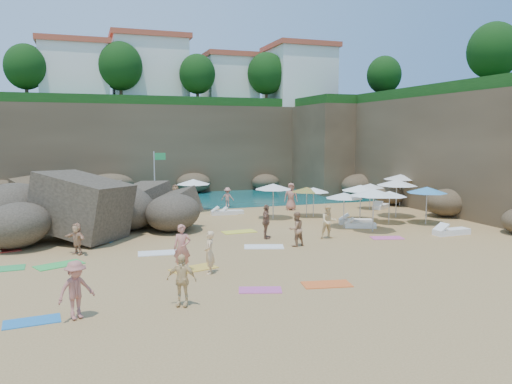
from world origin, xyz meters
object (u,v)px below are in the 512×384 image
object	(u,v)px
lounger_0	(224,213)
flag_pole	(156,174)
parasol_1	(314,190)
rock_outcrop	(99,234)
parasol_2	(273,187)
person_stand_1	(296,229)
person_stand_2	(228,197)
parasol_0	(193,182)
person_stand_3	(266,222)
person_stand_4	(291,196)
person_stand_5	(176,197)
person_stand_6	(209,252)

from	to	relation	value
lounger_0	flag_pole	bearing A→B (deg)	153.24
lounger_0	parasol_1	bearing A→B (deg)	-23.46
parasol_1	lounger_0	xyz separation A→B (m)	(-5.27, 2.75, -1.64)
parasol_1	rock_outcrop	bearing A→B (deg)	-174.55
parasol_1	lounger_0	size ratio (longest dim) A/B	1.16
flag_pole	parasol_2	xyz separation A→B (m)	(6.62, -5.09, -0.61)
parasol_1	person_stand_1	world-z (taller)	parasol_1
person_stand_2	parasol_0	bearing A→B (deg)	48.78
person_stand_1	person_stand_2	world-z (taller)	person_stand_1
person_stand_3	person_stand_2	bearing A→B (deg)	21.55
flag_pole	person_stand_3	distance (m)	11.51
person_stand_1	flag_pole	bearing A→B (deg)	-81.49
parasol_2	parasol_0	bearing A→B (deg)	130.12
rock_outcrop	person_stand_4	distance (m)	13.97
rock_outcrop	person_stand_5	world-z (taller)	rock_outcrop
parasol_0	rock_outcrop	bearing A→B (deg)	-136.16
parasol_0	person_stand_3	size ratio (longest dim) A/B	1.34
person_stand_6	person_stand_5	bearing A→B (deg)	-170.36
parasol_1	person_stand_3	world-z (taller)	parasol_1
flag_pole	person_stand_4	distance (m)	9.53
flag_pole	person_stand_2	distance (m)	5.65
person_stand_2	person_stand_6	xyz separation A→B (m)	(-5.46, -16.73, 0.11)
lounger_0	person_stand_2	bearing A→B (deg)	74.50
person_stand_1	person_stand_4	bearing A→B (deg)	-124.27
flag_pole	person_stand_2	size ratio (longest dim) A/B	2.87
parasol_1	person_stand_2	bearing A→B (deg)	124.78
parasol_1	person_stand_5	bearing A→B (deg)	142.43
parasol_1	parasol_2	world-z (taller)	parasol_2
person_stand_4	person_stand_5	distance (m)	8.26
rock_outcrop	person_stand_3	xyz separation A→B (m)	(8.15, -4.11, 0.89)
rock_outcrop	parasol_0	distance (m)	9.30
flag_pole	person_stand_5	size ratio (longest dim) A/B	2.35
lounger_0	person_stand_5	bearing A→B (deg)	132.69
parasol_1	person_stand_4	size ratio (longest dim) A/B	1.06
parasol_1	person_stand_3	xyz separation A→B (m)	(-5.27, -5.38, -0.89)
parasol_0	person_stand_5	bearing A→B (deg)	133.96
parasol_0	person_stand_6	size ratio (longest dim) A/B	1.42
flag_pole	person_stand_5	xyz separation A→B (m)	(1.43, 0.90, -1.79)
flag_pole	lounger_0	xyz separation A→B (m)	(4.12, -2.46, -2.54)
parasol_0	person_stand_2	xyz separation A→B (m)	(2.75, 0.95, -1.33)
rock_outcrop	lounger_0	world-z (taller)	rock_outcrop
rock_outcrop	parasol_0	size ratio (longest dim) A/B	3.80
rock_outcrop	person_stand_5	bearing A→B (deg)	53.52
rock_outcrop	flag_pole	distance (m)	8.10
parasol_0	parasol_2	bearing A→B (deg)	-49.88
lounger_0	person_stand_5	xyz separation A→B (m)	(-2.68, 3.36, 0.76)
person_stand_3	lounger_0	bearing A→B (deg)	27.30
lounger_0	person_stand_5	size ratio (longest dim) A/B	0.98
person_stand_5	person_stand_1	bearing A→B (deg)	-74.77
rock_outcrop	flag_pole	size ratio (longest dim) A/B	2.15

